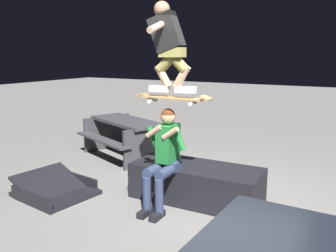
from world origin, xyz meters
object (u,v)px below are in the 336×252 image
(picnic_table_back, at_px, (126,132))
(person_sitting_on_ledge, at_px, (164,154))
(skater_airborne, at_px, (168,43))
(kicker_ramp, at_px, (56,191))
(skateboard, at_px, (172,98))
(ledge_box_main, at_px, (196,183))

(picnic_table_back, bearing_deg, person_sitting_on_ledge, 136.98)
(skater_airborne, distance_m, kicker_ramp, 2.71)
(person_sitting_on_ledge, height_order, picnic_table_back, person_sitting_on_ledge)
(person_sitting_on_ledge, xyz_separation_m, kicker_ramp, (1.60, 0.41, -0.68))
(skateboard, height_order, kicker_ramp, skateboard)
(picnic_table_back, bearing_deg, skater_airborne, 138.39)
(picnic_table_back, bearing_deg, skateboard, 139.31)
(skateboard, xyz_separation_m, picnic_table_back, (1.99, -1.71, -0.99))
(ledge_box_main, bearing_deg, picnic_table_back, -31.63)
(skater_airborne, bearing_deg, kicker_ramp, 16.28)
(person_sitting_on_ledge, relative_size, picnic_table_back, 0.65)
(skateboard, bearing_deg, skater_airborne, 6.45)
(person_sitting_on_ledge, height_order, kicker_ramp, person_sitting_on_ledge)
(skateboard, distance_m, skater_airborne, 0.69)
(person_sitting_on_ledge, relative_size, skater_airborne, 1.20)
(kicker_ramp, bearing_deg, person_sitting_on_ledge, -165.55)
(skateboard, xyz_separation_m, kicker_ramp, (1.69, 0.48, -1.42))
(person_sitting_on_ledge, bearing_deg, skateboard, -139.86)
(person_sitting_on_ledge, distance_m, kicker_ramp, 1.79)
(ledge_box_main, bearing_deg, skateboard, 63.62)
(kicker_ramp, relative_size, picnic_table_back, 0.55)
(ledge_box_main, xyz_separation_m, person_sitting_on_ledge, (0.27, 0.44, 0.50))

